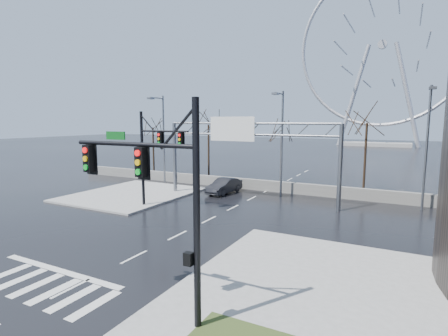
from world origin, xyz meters
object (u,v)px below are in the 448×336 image
Objects in this scene: signal_mast_near at (163,190)px; ferris_wheel at (382,51)px; signal_mast_far at (153,150)px; car at (224,186)px; sign_gantry at (244,144)px.

ferris_wheel reaches higher than signal_mast_near.
signal_mast_near is 17.03m from signal_mast_far.
car is at bearing 112.15° from signal_mast_near.
signal_mast_far is 9.25m from car.
ferris_wheel is at bearing 89.30° from car.
sign_gantry is 5.68m from car.
sign_gantry is at bearing -93.84° from ferris_wheel.
signal_mast_far is at bearing -97.20° from ferris_wheel.
sign_gantry is at bearing 106.19° from signal_mast_near.
signal_mast_near is 0.49× the size of sign_gantry.
signal_mast_far is (-11.01, 13.00, -0.04)m from signal_mast_near.
signal_mast_near is 0.16× the size of ferris_wheel.
signal_mast_far is 8.14m from sign_gantry.
signal_mast_far is at bearing -132.47° from sign_gantry.
car is (-3.00, 1.92, -4.42)m from sign_gantry.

